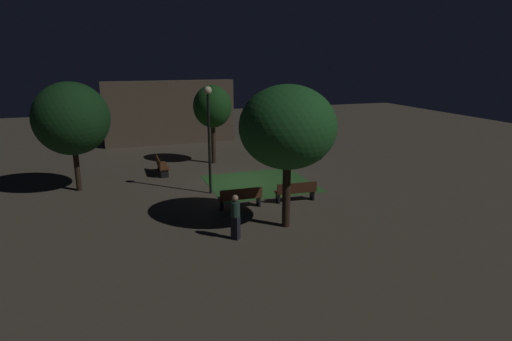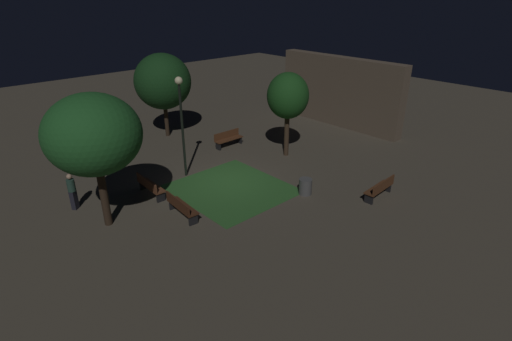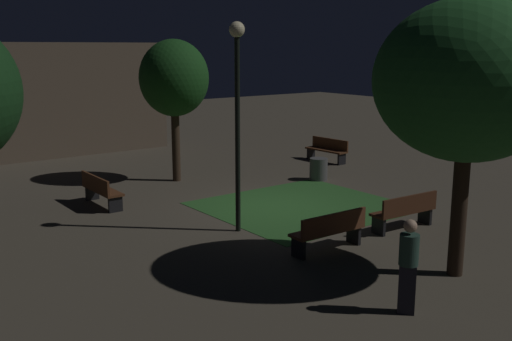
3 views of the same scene
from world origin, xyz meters
TOP-DOWN VIEW (x-y plane):
  - ground_plane at (0.00, 0.00)m, footprint 60.00×60.00m
  - grass_lawn at (0.70, -0.39)m, footprint 5.06×4.68m
  - bench_corner at (-1.26, -3.47)m, footprint 1.81×0.54m
  - bench_near_trees at (1.25, -3.47)m, footprint 1.83×0.60m
  - bench_path_side at (-3.72, 3.00)m, footprint 0.48×1.80m
  - bench_front_left at (5.80, 3.90)m, footprint 0.58×1.82m
  - tree_right_canopy at (-0.24, -5.89)m, footprint 3.46×3.46m
  - tree_tall_center at (-0.47, 4.50)m, footprint 2.22×2.22m
  - tree_back_left at (-7.77, 1.36)m, footprint 3.38×3.38m
  - lamp_post_plaza_west at (-1.99, -1.11)m, footprint 0.36×0.36m
  - trash_bin at (3.32, 1.75)m, footprint 0.59×0.59m
  - pedestrian at (-2.35, -6.40)m, footprint 0.33×0.34m
  - building_wall_backdrop at (-1.98, 11.14)m, footprint 9.18×0.80m

SIDE VIEW (x-z plane):
  - ground_plane at x=0.00m, z-range 0.00..0.00m
  - grass_lawn at x=0.70m, z-range 0.00..0.01m
  - trash_bin at x=3.32m, z-range 0.00..0.73m
  - bench_corner at x=-1.26m, z-range 0.04..0.92m
  - bench_near_trees at x=1.25m, z-range 0.04..0.92m
  - bench_path_side at x=-3.72m, z-range 0.04..0.92m
  - bench_front_left at x=5.80m, z-range 0.04..0.92m
  - pedestrian at x=-2.35m, z-range 0.05..1.66m
  - building_wall_backdrop at x=-1.98m, z-range 0.00..4.49m
  - lamp_post_plaza_west at x=-1.99m, z-range 0.84..5.73m
  - tree_tall_center at x=-0.47m, z-range 1.03..5.61m
  - tree_back_left at x=-7.77m, z-range 0.87..5.93m
  - tree_right_canopy at x=-0.24m, z-range 1.11..6.33m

